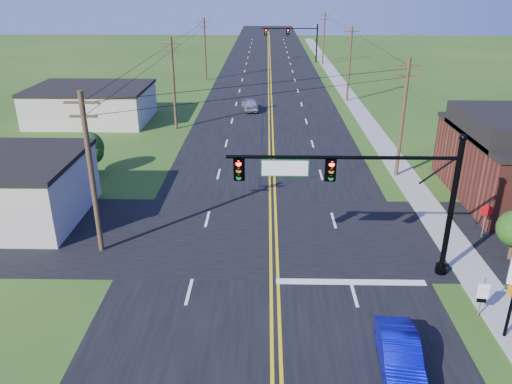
{
  "coord_description": "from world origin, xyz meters",
  "views": [
    {
      "loc": [
        -0.31,
        -14.34,
        14.0
      ],
      "look_at": [
        -0.82,
        10.0,
        3.64
      ],
      "focal_mm": 35.0,
      "sensor_mm": 36.0,
      "label": 1
    }
  ],
  "objects_px": {
    "blue_car": "(399,356)",
    "stop_sign": "(486,214)",
    "route_sign": "(482,295)",
    "signal_mast_main": "(362,188)",
    "signal_mast_far": "(293,37)"
  },
  "relations": [
    {
      "from": "signal_mast_main",
      "to": "signal_mast_far",
      "type": "height_order",
      "value": "same"
    },
    {
      "from": "signal_mast_far",
      "to": "stop_sign",
      "type": "bearing_deg",
      "value": -83.26
    },
    {
      "from": "signal_mast_far",
      "to": "blue_car",
      "type": "height_order",
      "value": "signal_mast_far"
    },
    {
      "from": "signal_mast_far",
      "to": "stop_sign",
      "type": "height_order",
      "value": "signal_mast_far"
    },
    {
      "from": "signal_mast_main",
      "to": "blue_car",
      "type": "height_order",
      "value": "signal_mast_main"
    },
    {
      "from": "blue_car",
      "to": "stop_sign",
      "type": "relative_size",
      "value": 1.98
    },
    {
      "from": "blue_car",
      "to": "route_sign",
      "type": "height_order",
      "value": "route_sign"
    },
    {
      "from": "signal_mast_main",
      "to": "stop_sign",
      "type": "bearing_deg",
      "value": 26.06
    },
    {
      "from": "stop_sign",
      "to": "signal_mast_main",
      "type": "bearing_deg",
      "value": -149.83
    },
    {
      "from": "signal_mast_far",
      "to": "blue_car",
      "type": "bearing_deg",
      "value": -89.67
    },
    {
      "from": "route_sign",
      "to": "stop_sign",
      "type": "xyz_separation_m",
      "value": [
        3.13,
        7.58,
        0.37
      ]
    },
    {
      "from": "blue_car",
      "to": "stop_sign",
      "type": "bearing_deg",
      "value": 59.83
    },
    {
      "from": "signal_mast_main",
      "to": "blue_car",
      "type": "relative_size",
      "value": 2.7
    },
    {
      "from": "signal_mast_main",
      "to": "route_sign",
      "type": "height_order",
      "value": "signal_mast_main"
    },
    {
      "from": "route_sign",
      "to": "stop_sign",
      "type": "relative_size",
      "value": 0.94
    }
  ]
}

